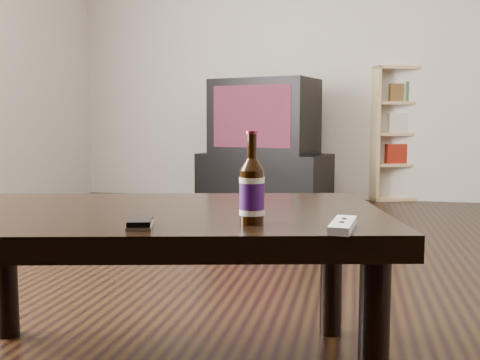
% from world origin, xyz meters
% --- Properties ---
extents(floor, '(5.00, 6.00, 0.01)m').
position_xyz_m(floor, '(0.00, 0.00, -0.01)').
color(floor, black).
rests_on(floor, ground).
extents(wall_back, '(5.00, 0.02, 2.70)m').
position_xyz_m(wall_back, '(0.00, 3.01, 1.35)').
color(wall_back, beige).
rests_on(wall_back, ground).
extents(tv_stand, '(1.23, 0.85, 0.45)m').
position_xyz_m(tv_stand, '(-0.61, 2.56, 0.22)').
color(tv_stand, black).
rests_on(tv_stand, floor).
extents(tv, '(0.99, 0.76, 0.66)m').
position_xyz_m(tv, '(-0.61, 2.56, 0.78)').
color(tv, black).
rests_on(tv, tv_stand).
extents(bookshelf, '(0.73, 0.53, 1.24)m').
position_xyz_m(bookshelf, '(0.62, 3.13, 0.64)').
color(bookshelf, tan).
rests_on(bookshelf, floor).
extents(coffee_table, '(1.42, 1.01, 0.48)m').
position_xyz_m(coffee_table, '(-0.37, -0.88, 0.42)').
color(coffee_table, black).
rests_on(coffee_table, floor).
extents(beer_bottle, '(0.08, 0.08, 0.23)m').
position_xyz_m(beer_bottle, '(-0.06, -1.04, 0.56)').
color(beer_bottle, black).
rests_on(beer_bottle, coffee_table).
extents(phone, '(0.09, 0.13, 0.02)m').
position_xyz_m(phone, '(-0.32, -1.13, 0.49)').
color(phone, silver).
rests_on(phone, coffee_table).
extents(remote, '(0.07, 0.18, 0.02)m').
position_xyz_m(remote, '(0.16, -1.06, 0.49)').
color(remote, white).
rests_on(remote, coffee_table).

